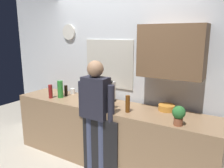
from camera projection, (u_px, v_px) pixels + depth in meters
kitchen_counter at (108, 134)px, 3.38m from camera, size 3.15×0.64×0.92m
dishwasher_panel at (100, 147)px, 3.07m from camera, size 0.56×0.02×0.82m
back_wall_assembly at (127, 72)px, 3.47m from camera, size 4.75×0.42×2.60m
coffee_maker at (108, 92)px, 3.42m from camera, size 0.20×0.20×0.33m
bottle_clear_soda at (60, 89)px, 3.64m from camera, size 0.09×0.09×0.28m
bottle_red_vinegar at (51, 91)px, 3.62m from camera, size 0.06×0.06×0.22m
bottle_dark_sauce at (66, 91)px, 3.76m from camera, size 0.06×0.06×0.18m
bottle_amber_beer at (128, 104)px, 2.96m from camera, size 0.06×0.06×0.23m
cup_terracotta_mug at (60, 92)px, 3.84m from camera, size 0.08×0.08×0.09m
cup_white_mug at (73, 91)px, 3.89m from camera, size 0.08×0.08×0.09m
mixing_bowl at (166, 108)px, 3.04m from camera, size 0.22×0.22×0.08m
potted_plant at (179, 114)px, 2.52m from camera, size 0.15×0.15×0.23m
dish_soap at (87, 97)px, 3.42m from camera, size 0.06×0.06×0.18m
storage_canister at (108, 103)px, 3.08m from camera, size 0.14×0.14×0.17m
person_at_sink at (96, 109)px, 3.02m from camera, size 0.57×0.22×1.60m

